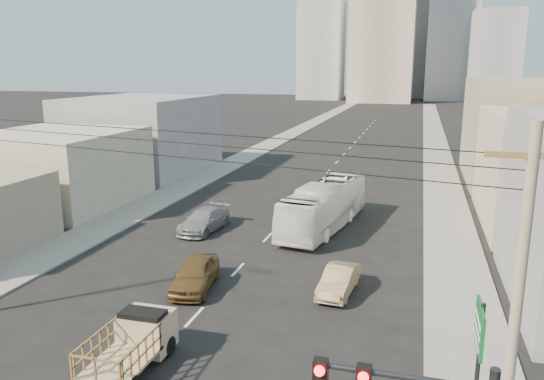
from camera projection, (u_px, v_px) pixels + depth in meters
The scene contains 19 objects.
sidewalk_left at pixel (283, 138), 85.21m from camera, with size 3.50×180.00×0.12m, color gray.
sidewalk_right at pixel (436, 143), 79.06m from camera, with size 3.50×180.00×0.12m, color gray.
lane_dashes at pixel (340, 158), 66.19m from camera, with size 0.15×104.00×0.01m.
flatbed_pickup at pixel (132, 341), 19.65m from camera, with size 1.95×4.41×1.90m.
city_bus at pixel (324, 206), 36.94m from camera, with size 2.69×11.51×3.21m, color silver.
sedan_brown at pixel (195, 274), 26.91m from camera, with size 1.84×4.57×1.56m, color brown.
sedan_tan at pixel (339, 280), 26.40m from camera, with size 1.39×4.00×1.32m, color tan.
sedan_grey at pixel (204, 220), 36.54m from camera, with size 2.07×5.08×1.48m, color gray.
green_sign at pixel (478, 347), 14.09m from camera, with size 0.18×1.60×5.00m.
utility_pole at pixel (512, 346), 11.33m from camera, with size 1.80×0.24×10.00m.
overhead_wires at pixel (96, 137), 15.83m from camera, with size 23.01×5.02×0.72m.
bldg_right_far at pixel (534, 131), 51.39m from camera, with size 12.00×16.00×10.00m, color gray.
bldg_left_mid at pixel (58, 168), 43.27m from camera, with size 11.00×12.00×6.00m, color #AAA489.
bldg_left_far at pixel (143, 134), 57.25m from camera, with size 12.00×16.00×8.00m, color gray.
high_rise_tower at pixel (384, 8), 170.33m from camera, with size 20.00×20.00×60.00m, color tan.
midrise_ne at pixel (451, 41), 180.90m from camera, with size 16.00×16.00×40.00m, color #999CA2.
midrise_nw at pixel (321, 51), 188.39m from camera, with size 15.00×15.00×34.00m, color #999CA2.
midrise_back at pixel (416, 38), 197.67m from camera, with size 18.00×18.00×44.00m, color gray.
midrise_east at pixel (495, 58), 160.33m from camera, with size 14.00×14.00×28.00m, color #999CA2.
Camera 1 is at (9.31, -12.29, 10.98)m, focal length 35.00 mm.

